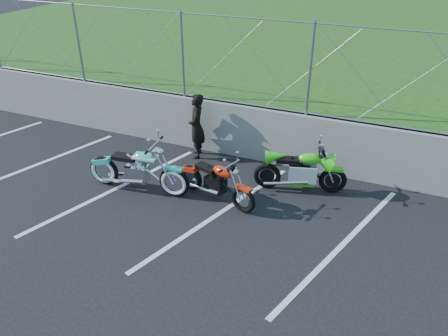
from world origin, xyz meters
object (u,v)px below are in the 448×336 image
at_px(person_standing, 197,126).
at_px(cruiser_turquoise, 139,171).
at_px(sportbike_green, 301,172).
at_px(naked_orange, 217,183).

bearing_deg(person_standing, cruiser_turquoise, -34.41).
height_order(cruiser_turquoise, sportbike_green, cruiser_turquoise).
bearing_deg(sportbike_green, cruiser_turquoise, -172.01).
relative_size(naked_orange, person_standing, 1.19).
relative_size(sportbike_green, person_standing, 1.21).
xyz_separation_m(cruiser_turquoise, person_standing, (0.42, 1.88, 0.33)).
height_order(sportbike_green, person_standing, person_standing).
xyz_separation_m(sportbike_green, person_standing, (-2.70, 0.55, 0.35)).
relative_size(cruiser_turquoise, sportbike_green, 1.21).
distance_m(naked_orange, sportbike_green, 1.80).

